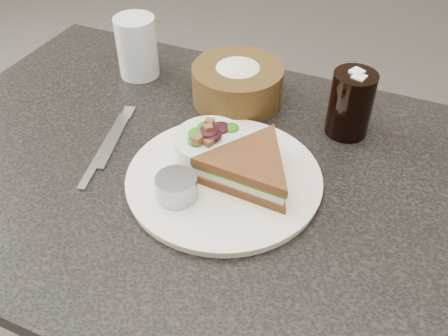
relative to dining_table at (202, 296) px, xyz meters
name	(u,v)px	position (x,y,z in m)	size (l,w,h in m)	color
dining_table	(202,296)	(0.00, 0.00, 0.00)	(1.00, 0.70, 0.75)	black
dinner_plate	(224,179)	(0.06, -0.02, 0.38)	(0.30, 0.30, 0.01)	silver
sandwich	(250,168)	(0.10, -0.01, 0.41)	(0.18, 0.18, 0.05)	#543019
salad_bowl	(210,144)	(0.02, 0.01, 0.42)	(0.11, 0.11, 0.07)	silver
dressing_ramekin	(176,188)	(0.01, -0.09, 0.41)	(0.06, 0.06, 0.04)	#94979C
orange_wedge	(260,146)	(0.09, 0.06, 0.40)	(0.07, 0.07, 0.03)	orange
fork	(114,139)	(-0.16, 0.00, 0.38)	(0.02, 0.16, 0.00)	#9FA4AF
knife	(104,149)	(-0.16, -0.03, 0.38)	(0.01, 0.20, 0.00)	#A2A5AC
bread_basket	(238,78)	(-0.01, 0.20, 0.42)	(0.17, 0.17, 0.10)	#533D1D
cola_glass	(351,101)	(0.20, 0.19, 0.44)	(0.07, 0.07, 0.13)	black
water_glass	(137,47)	(-0.23, 0.21, 0.44)	(0.08, 0.08, 0.12)	silver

